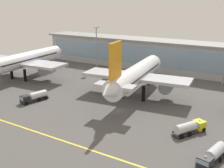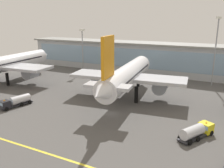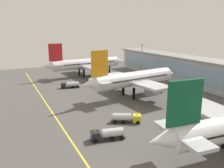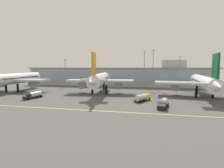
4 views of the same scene
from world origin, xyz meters
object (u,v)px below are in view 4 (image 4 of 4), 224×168
at_px(airliner_far_right, 204,82).
at_px(service_truck_far, 143,98).
at_px(fuel_tanker_truck, 163,104).
at_px(airliner_near_left, 15,79).
at_px(apron_light_mast_west, 65,68).
at_px(airliner_near_right, 100,79).
at_px(apron_light_mast_east, 153,63).
at_px(apron_light_mast_far_east, 179,67).
at_px(apron_light_mast_centre, 144,64).
at_px(baggage_tug_near, 32,95).

distance_m(airliner_far_right, service_truck_far, 32.20).
bearing_deg(fuel_tanker_truck, airliner_near_left, -94.00).
bearing_deg(apron_light_mast_west, airliner_near_right, -37.82).
xyz_separation_m(airliner_near_left, service_truck_far, (72.34, -13.17, -5.83)).
relative_size(apron_light_mast_east, apron_light_mast_far_east, 1.20).
distance_m(fuel_tanker_truck, apron_light_mast_west, 83.07).
relative_size(airliner_far_right, apron_light_mast_centre, 2.11).
bearing_deg(service_truck_far, airliner_far_right, -30.67).
xyz_separation_m(apron_light_mast_centre, apron_light_mast_far_east, (21.82, -1.38, -2.05)).
height_order(airliner_far_right, apron_light_mast_centre, apron_light_mast_centre).
xyz_separation_m(airliner_near_left, airliner_near_right, (49.35, 3.36, 0.12)).
relative_size(airliner_near_right, baggage_tug_near, 5.18).
xyz_separation_m(fuel_tanker_truck, service_truck_far, (-7.22, 10.39, 0.00)).
bearing_deg(airliner_far_right, airliner_near_left, 97.02).
bearing_deg(service_truck_far, apron_light_mast_far_east, 3.05).
xyz_separation_m(apron_light_mast_west, apron_light_mast_east, (61.01, 1.41, 3.24)).
bearing_deg(airliner_far_right, airliner_near_right, 94.79).
xyz_separation_m(airliner_near_left, airliner_far_right, (99.76, 2.83, -0.44)).
distance_m(apron_light_mast_west, apron_light_mast_east, 61.12).
bearing_deg(apron_light_mast_east, fuel_tanker_truck, -87.62).
xyz_separation_m(airliner_near_left, fuel_tanker_truck, (79.55, -23.56, -5.83)).
bearing_deg(airliner_far_right, apron_light_mast_west, 77.98).
xyz_separation_m(airliner_near_right, baggage_tug_near, (-25.58, -20.64, -5.96)).
bearing_deg(apron_light_mast_east, airliner_near_left, -158.52).
bearing_deg(apron_light_mast_far_east, apron_light_mast_west, -179.20).
relative_size(service_truck_far, apron_light_mast_far_east, 0.43).
distance_m(airliner_near_left, baggage_tug_near, 29.96).
bearing_deg(baggage_tug_near, apron_light_mast_east, 145.10).
distance_m(baggage_tug_near, apron_light_mast_west, 48.33).
bearing_deg(apron_light_mast_centre, airliner_far_right, -45.52).
height_order(service_truck_far, apron_light_mast_centre, apron_light_mast_centre).
relative_size(apron_light_mast_centre, apron_light_mast_far_east, 1.17).
distance_m(airliner_far_right, baggage_tug_near, 78.79).
relative_size(airliner_near_left, apron_light_mast_east, 2.05).
relative_size(airliner_far_right, service_truck_far, 5.76).
height_order(airliner_near_left, baggage_tug_near, airliner_near_left).
distance_m(airliner_near_left, apron_light_mast_far_east, 98.41).
xyz_separation_m(airliner_far_right, fuel_tanker_truck, (-20.21, -26.39, -5.40)).
xyz_separation_m(airliner_near_right, service_truck_far, (22.99, -16.53, -5.96)).
relative_size(apron_light_mast_west, apron_light_mast_east, 0.77).
xyz_separation_m(baggage_tug_near, apron_light_mast_east, (53.54, 47.70, 14.94)).
xyz_separation_m(airliner_near_right, airliner_far_right, (50.41, -0.53, -0.56)).
distance_m(apron_light_mast_east, apron_light_mast_far_east, 16.32).
distance_m(airliner_far_right, apron_light_mast_far_east, 28.87).
distance_m(airliner_near_right, baggage_tug_near, 33.40).
height_order(fuel_tanker_truck, apron_light_mast_east, apron_light_mast_east).
height_order(baggage_tug_near, service_truck_far, same).
bearing_deg(airliner_near_left, baggage_tug_near, -130.24).
distance_m(airliner_near_left, fuel_tanker_truck, 83.17).
relative_size(airliner_near_left, baggage_tug_near, 5.58).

